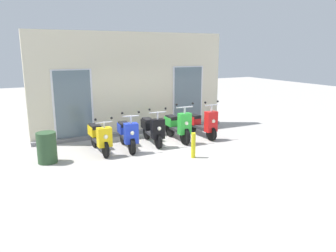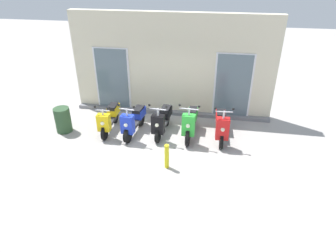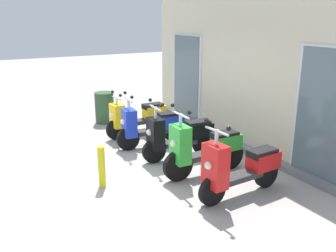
% 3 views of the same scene
% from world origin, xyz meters
% --- Properties ---
extents(ground_plane, '(40.00, 40.00, 0.00)m').
position_xyz_m(ground_plane, '(0.00, 0.00, 0.00)').
color(ground_plane, '#A8A39E').
extents(storefront_facade, '(6.94, 0.50, 3.48)m').
position_xyz_m(storefront_facade, '(0.00, 2.62, 1.68)').
color(storefront_facade, beige).
rests_on(storefront_facade, ground_plane).
extents(scooter_yellow, '(0.52, 1.57, 1.11)m').
position_xyz_m(scooter_yellow, '(-1.74, 0.86, 0.47)').
color(scooter_yellow, black).
rests_on(scooter_yellow, ground_plane).
extents(scooter_blue, '(0.55, 1.58, 1.22)m').
position_xyz_m(scooter_blue, '(-0.91, 0.81, 0.46)').
color(scooter_blue, black).
rests_on(scooter_blue, ground_plane).
extents(scooter_black, '(0.57, 1.56, 1.22)m').
position_xyz_m(scooter_black, '(-0.03, 0.96, 0.48)').
color(scooter_black, black).
rests_on(scooter_black, ground_plane).
extents(scooter_green, '(0.62, 1.64, 1.31)m').
position_xyz_m(scooter_green, '(0.86, 0.94, 0.50)').
color(scooter_green, black).
rests_on(scooter_green, ground_plane).
extents(scooter_red, '(0.56, 1.61, 1.30)m').
position_xyz_m(scooter_red, '(1.80, 0.96, 0.49)').
color(scooter_red, black).
rests_on(scooter_red, ground_plane).
extents(trash_bin, '(0.50, 0.50, 0.81)m').
position_xyz_m(trash_bin, '(-3.20, 0.58, 0.41)').
color(trash_bin, '#2D4C2D').
rests_on(trash_bin, ground_plane).
extents(curb_bollard, '(0.12, 0.12, 0.70)m').
position_xyz_m(curb_bollard, '(0.41, -0.78, 0.35)').
color(curb_bollard, yellow).
rests_on(curb_bollard, ground_plane).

